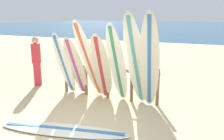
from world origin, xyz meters
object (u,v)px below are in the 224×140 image
object	(u,v)px
surfboard_leaning_center_left	(89,61)
surfboard_leaning_center	(101,68)
surfboard_rack	(108,77)
surfboard_lying_on_sand	(63,130)
beachgoer_standing	(36,59)
surfboard_leaning_far_right	(149,62)
surfboard_leaning_far_left	(64,64)
small_boat_offshore	(151,29)
surfboard_leaning_right	(136,61)
surfboard_leaning_center_right	(117,64)
surfboard_leaning_left	(76,67)

from	to	relation	value
surfboard_leaning_center_left	surfboard_leaning_center	size ratio (longest dim) A/B	1.18
surfboard_leaning_center_left	surfboard_leaning_center	xyz separation A→B (m)	(0.37, 0.03, -0.18)
surfboard_rack	surfboard_lying_on_sand	xyz separation A→B (m)	(0.01, -2.30, -0.60)
surfboard_lying_on_sand	beachgoer_standing	size ratio (longest dim) A/B	1.71
surfboard_rack	surfboard_leaning_far_right	xyz separation A→B (m)	(1.36, -0.43, 0.65)
surfboard_leaning_far_left	small_boat_offshore	world-z (taller)	surfboard_leaning_far_left
surfboard_lying_on_sand	small_boat_offshore	size ratio (longest dim) A/B	1.23
surfboard_leaning_right	surfboard_leaning_far_right	bearing A→B (deg)	-10.84
surfboard_leaning_center	surfboard_leaning_center_right	distance (m)	0.50
surfboard_rack	surfboard_leaning_far_left	xyz separation A→B (m)	(-1.34, -0.29, 0.35)
surfboard_rack	surfboard_leaning_left	xyz separation A→B (m)	(-0.92, -0.30, 0.30)
surfboard_rack	surfboard_leaning_far_left	distance (m)	1.42
beachgoer_standing	surfboard_lying_on_sand	bearing A→B (deg)	-40.84
surfboard_rack	surfboard_leaning_left	bearing A→B (deg)	-162.14
surfboard_leaning_far_left	beachgoer_standing	world-z (taller)	surfboard_leaning_far_left
surfboard_leaning_left	small_boat_offshore	distance (m)	31.58
surfboard_leaning_left	surfboard_leaning_right	world-z (taller)	surfboard_leaning_right
surfboard_leaning_far_right	surfboard_lying_on_sand	size ratio (longest dim) A/B	0.87
surfboard_leaning_far_right	small_boat_offshore	bearing A→B (deg)	104.72
surfboard_leaning_far_left	surfboard_lying_on_sand	world-z (taller)	surfboard_leaning_far_left
surfboard_lying_on_sand	surfboard_leaning_center	bearing A→B (deg)	91.44
surfboard_leaning_left	surfboard_leaning_center_left	bearing A→B (deg)	-10.15
surfboard_rack	surfboard_leaning_left	size ratio (longest dim) A/B	1.65
surfboard_leaning_center_right	surfboard_leaning_right	bearing A→B (deg)	0.29
surfboard_leaning_center_left	surfboard_lying_on_sand	xyz separation A→B (m)	(0.42, -1.91, -1.14)
surfboard_lying_on_sand	surfboard_leaning_center_left	bearing A→B (deg)	102.48
surfboard_rack	surfboard_lying_on_sand	distance (m)	2.37
surfboard_rack	surfboard_leaning_center_right	distance (m)	0.76
surfboard_leaning_far_right	beachgoer_standing	xyz separation A→B (m)	(-4.18, 0.58, -0.34)
surfboard_rack	surfboard_leaning_right	distance (m)	1.21
surfboard_leaning_center	surfboard_leaning_center_left	bearing A→B (deg)	-174.98
surfboard_leaning_left	small_boat_offshore	xyz separation A→B (m)	(-5.91, 31.02, -0.68)
surfboard_leaning_center	surfboard_lying_on_sand	world-z (taller)	surfboard_leaning_center
surfboard_leaning_center	surfboard_leaning_center_right	xyz separation A→B (m)	(0.48, -0.00, 0.15)
surfboard_leaning_center_left	beachgoer_standing	xyz separation A→B (m)	(-2.41, 0.54, -0.23)
surfboard_leaning_left	surfboard_leaning_center_left	xyz separation A→B (m)	(0.50, -0.09, 0.24)
surfboard_leaning_center	surfboard_leaning_far_right	distance (m)	1.43
surfboard_leaning_right	small_boat_offshore	distance (m)	32.06
surfboard_leaning_center_right	surfboard_leaning_right	size ratio (longest dim) A/B	0.90
surfboard_leaning_right	surfboard_leaning_far_left	bearing A→B (deg)	178.31
surfboard_leaning_right	beachgoer_standing	distance (m)	3.84
surfboard_leaning_center_right	surfboard_leaning_far_right	size ratio (longest dim) A/B	0.89
surfboard_leaning_center_left	surfboard_leaning_right	distance (m)	1.39
surfboard_leaning_center_right	surfboard_lying_on_sand	bearing A→B (deg)	-102.54
surfboard_leaning_center_left	beachgoer_standing	bearing A→B (deg)	167.45
surfboard_leaning_center_left	surfboard_leaning_center_right	xyz separation A→B (m)	(0.85, 0.03, -0.03)
surfboard_leaning_center	surfboard_leaning_far_right	xyz separation A→B (m)	(1.40, -0.08, 0.29)
surfboard_leaning_center_right	surfboard_leaning_far_right	distance (m)	0.93
surfboard_leaning_center_right	beachgoer_standing	bearing A→B (deg)	171.15
surfboard_leaning_right	surfboard_leaning_center_right	bearing A→B (deg)	-179.71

